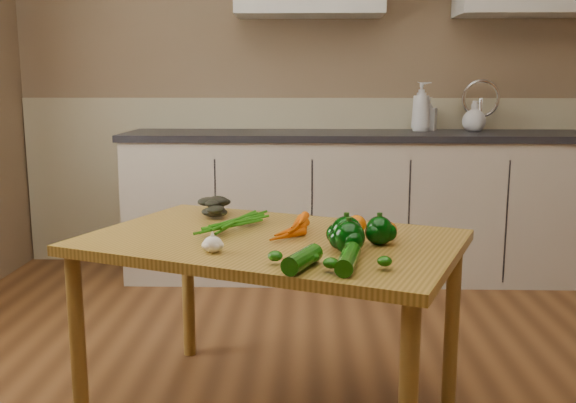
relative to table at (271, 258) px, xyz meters
The scene contains 17 objects.
room 0.73m from the table, 43.84° to the right, with size 4.04×5.04×2.64m.
counter_run 1.85m from the table, 76.08° to the left, with size 2.84×0.64×1.14m.
table is the anchor object (origin of this frame).
soap_bottle_a 2.11m from the table, 66.28° to the left, with size 0.12×0.12×0.30m, color silver.
soap_bottle_b 2.19m from the table, 65.59° to the left, with size 0.09×0.10×0.21m, color silver.
soap_bottle_c 2.24m from the table, 58.37° to the left, with size 0.15×0.15×0.19m, color silver.
carrot_bunch 0.12m from the table, 78.68° to the left, with size 0.23×0.18×0.06m, color #D65705, non-canonical shape.
leafy_greens 0.44m from the table, 124.48° to the left, with size 0.18×0.16×0.09m, color black, non-canonical shape.
garlic_bulb 0.29m from the table, 129.82° to the right, with size 0.06×0.06×0.05m, color white.
pepper_a 0.32m from the table, 31.27° to the right, with size 0.10×0.10×0.10m, color black.
pepper_b 0.39m from the table, 14.09° to the right, with size 0.09×0.09×0.09m, color black.
pepper_c 0.35m from the table, 39.24° to the right, with size 0.10×0.10×0.10m, color black.
tomato_a 0.27m from the table, ahead, with size 0.07×0.07×0.06m, color #8D0204.
tomato_b 0.32m from the table, 13.48° to the left, with size 0.07×0.07×0.06m, color #C25A04.
tomato_c 0.41m from the table, ahead, with size 0.07×0.07×0.06m, color #C25A04.
zucchini_a 0.45m from the table, 56.99° to the right, with size 0.05×0.05×0.21m, color #0F4407.
zucchini_b 0.41m from the table, 73.96° to the right, with size 0.06×0.06×0.17m, color #0F4407.
Camera 1 is at (-0.11, -1.75, 1.19)m, focal length 40.00 mm.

